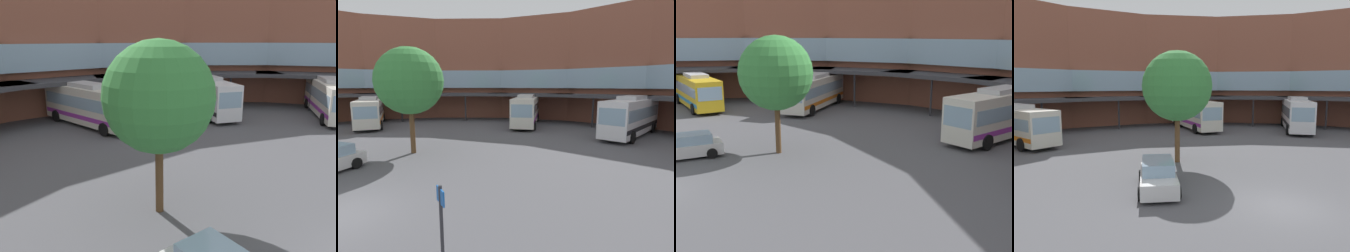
# 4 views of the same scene
# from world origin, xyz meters

# --- Properties ---
(ground_plane) EXTENTS (117.32, 117.32, 0.00)m
(ground_plane) POSITION_xyz_m (0.00, 0.00, 0.00)
(ground_plane) COLOR #515156
(station_building) EXTENTS (73.73, 34.93, 14.76)m
(station_building) POSITION_xyz_m (0.00, 23.05, 7.12)
(station_building) COLOR #93543F
(station_building) RESTS_ON ground
(bus_0) EXTENTS (4.42, 10.96, 3.88)m
(bus_0) POSITION_xyz_m (0.62, 24.64, 1.96)
(bus_0) COLOR silver
(bus_0) RESTS_ON ground
(bus_3) EXTENTS (9.54, 9.94, 3.65)m
(bus_3) POSITION_xyz_m (-17.37, 17.48, 1.85)
(bus_3) COLOR silver
(bus_3) RESTS_ON ground
(bus_4) EXTENTS (6.30, 10.77, 3.99)m
(bus_4) POSITION_xyz_m (12.24, 21.39, 2.02)
(bus_4) COLOR white
(bus_4) RESTS_ON ground
(plaza_tree) EXTENTS (4.80, 4.80, 7.70)m
(plaza_tree) POSITION_xyz_m (-3.63, 8.64, 5.29)
(plaza_tree) COLOR brown
(plaza_tree) RESTS_ON ground
(stop_sign_post) EXTENTS (0.49, 0.40, 2.29)m
(stop_sign_post) POSITION_xyz_m (5.26, -0.90, 1.41)
(stop_sign_post) COLOR #2D2D33
(stop_sign_post) RESTS_ON ground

